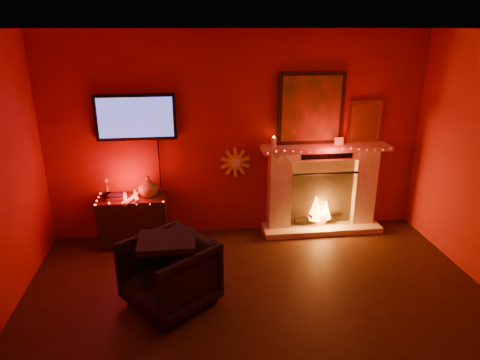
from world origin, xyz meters
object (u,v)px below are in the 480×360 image
object	(u,v)px
sunburst_clock	(235,162)
console_table	(134,217)
tv	(136,117)
fireplace	(322,180)
armchair	(169,274)

from	to	relation	value
sunburst_clock	console_table	distance (m)	1.51
tv	console_table	xyz separation A→B (m)	(-0.11, -0.19, -1.28)
fireplace	sunburst_clock	world-z (taller)	fireplace
tv	sunburst_clock	distance (m)	1.41
sunburst_clock	armchair	bearing A→B (deg)	-117.93
armchair	tv	bearing A→B (deg)	155.82
fireplace	sunburst_clock	xyz separation A→B (m)	(-1.19, 0.09, 0.28)
armchair	console_table	bearing A→B (deg)	161.50
fireplace	armchair	size ratio (longest dim) A/B	2.73
fireplace	console_table	xyz separation A→B (m)	(-2.55, -0.13, -0.35)
tv	armchair	size ratio (longest dim) A/B	1.55
sunburst_clock	tv	bearing A→B (deg)	-178.76
tv	armchair	bearing A→B (deg)	-76.47
tv	console_table	world-z (taller)	tv
fireplace	armchair	bearing A→B (deg)	-143.19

